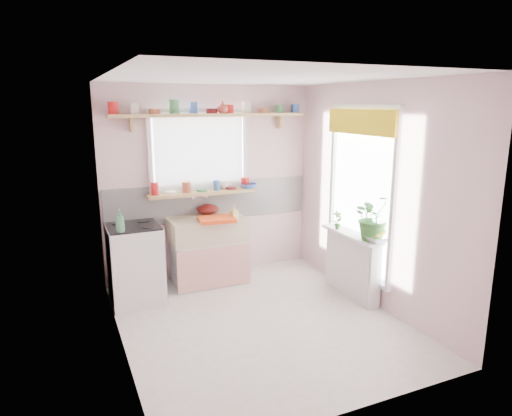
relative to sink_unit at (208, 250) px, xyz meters
name	(u,v)px	position (x,y,z in m)	size (l,w,h in m)	color
room	(280,178)	(0.81, -0.43, 0.94)	(3.20, 3.20, 3.20)	silver
sink_unit	(208,250)	(0.00, 0.00, 0.00)	(0.95, 0.65, 1.11)	white
cooker	(135,264)	(-0.95, -0.24, 0.03)	(0.58, 0.58, 0.93)	white
radiator_ledge	(352,263)	(1.45, -1.09, -0.03)	(0.22, 0.95, 0.78)	white
windowsill	(202,193)	(0.00, 0.19, 0.71)	(1.40, 0.22, 0.04)	tan
pine_shelf	(212,115)	(0.15, 0.18, 1.69)	(2.52, 0.24, 0.04)	tan
shelf_crockery	(212,109)	(0.15, 0.18, 1.76)	(2.47, 0.11, 0.12)	red
sill_crockery	(201,187)	(-0.02, 0.19, 0.78)	(1.35, 0.11, 0.12)	red
dish_tray	(217,219)	(0.07, -0.19, 0.44)	(0.44, 0.33, 0.04)	#FF4E16
colander	(208,209)	(0.08, 0.21, 0.48)	(0.28, 0.28, 0.13)	#56100E
jade_plant	(374,217)	(1.48, -1.41, 0.61)	(0.47, 0.41, 0.52)	#336C2B
fruit_bowl	(378,238)	(1.48, -1.49, 0.38)	(0.31, 0.31, 0.08)	silver
herb_pot	(337,220)	(1.36, -0.88, 0.46)	(0.12, 0.08, 0.23)	#2E5D25
soap_bottle_sink	(234,212)	(0.29, -0.19, 0.50)	(0.08, 0.08, 0.17)	#CCBD5B
sill_cup	(224,185)	(0.32, 0.25, 0.78)	(0.13, 0.13, 0.11)	white
sill_bowl	(248,186)	(0.62, 0.13, 0.76)	(0.21, 0.21, 0.07)	#3762B5
shelf_vase	(223,107)	(0.27, 0.12, 1.78)	(0.14, 0.14, 0.15)	#9F3D30
cooker_bottle	(120,221)	(-1.12, -0.46, 0.61)	(0.10, 0.10, 0.25)	#418257
fruit	(378,233)	(1.49, -1.49, 0.44)	(0.20, 0.14, 0.10)	orange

